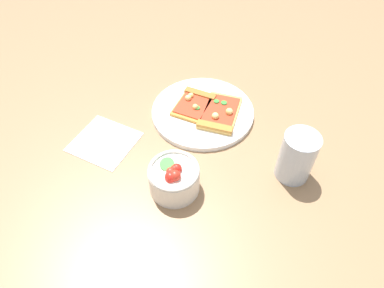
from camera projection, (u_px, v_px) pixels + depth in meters
The scene contains 7 objects.
ground_plane at pixel (213, 124), 0.91m from camera, with size 2.40×2.40×0.00m, color #93704C.
plate at pixel (203, 112), 0.93m from camera, with size 0.27×0.27×0.01m, color white.
pizza_slice_near at pixel (220, 115), 0.90m from camera, with size 0.11×0.15×0.03m.
pizza_slice_far at pixel (194, 103), 0.93m from camera, with size 0.11×0.13×0.02m.
salad_bowl at pixel (174, 178), 0.75m from camera, with size 0.11×0.11×0.08m.
soda_glass at pixel (296, 158), 0.76m from camera, with size 0.08×0.08×0.12m.
paper_napkin at pixel (104, 141), 0.87m from camera, with size 0.15×0.14×0.00m, color white.
Camera 1 is at (-0.07, 0.64, 0.65)m, focal length 32.25 mm.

